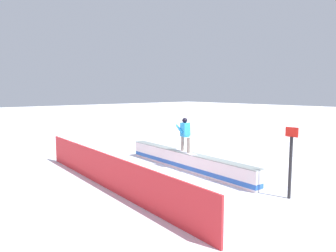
% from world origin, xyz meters
% --- Properties ---
extents(ground_plane, '(120.00, 120.00, 0.00)m').
position_xyz_m(ground_plane, '(0.00, 0.00, 0.00)').
color(ground_plane, white).
extents(grind_box, '(7.42, 0.94, 0.76)m').
position_xyz_m(grind_box, '(0.00, 0.00, 0.35)').
color(grind_box, white).
rests_on(grind_box, ground_plane).
extents(snowboarder, '(1.52, 0.67, 1.44)m').
position_xyz_m(snowboarder, '(0.10, -0.02, 1.54)').
color(snowboarder, silver).
rests_on(snowboarder, grind_box).
extents(safety_fence, '(10.54, 0.74, 1.20)m').
position_xyz_m(safety_fence, '(0.00, 3.79, 0.60)').
color(safety_fence, red).
rests_on(safety_fence, ground_plane).
extents(trail_marker, '(0.40, 0.10, 2.23)m').
position_xyz_m(trail_marker, '(-4.60, 0.04, 1.19)').
color(trail_marker, '#262628').
rests_on(trail_marker, ground_plane).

